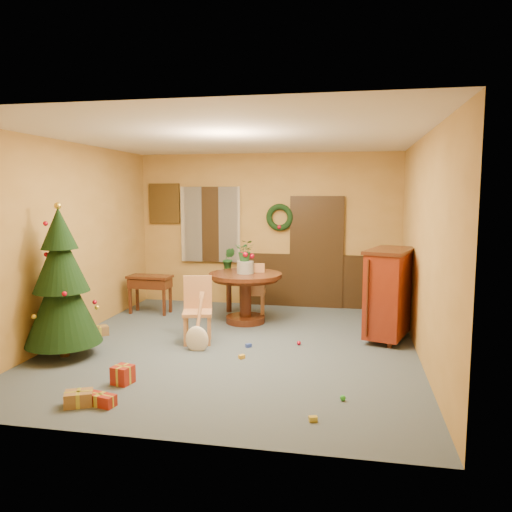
% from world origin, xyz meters
% --- Properties ---
extents(room_envelope, '(5.50, 5.50, 5.50)m').
position_xyz_m(room_envelope, '(0.21, 2.70, 1.12)').
color(room_envelope, '#36444F').
rests_on(room_envelope, ground).
extents(dining_table, '(1.21, 1.21, 0.83)m').
position_xyz_m(dining_table, '(-0.12, 1.32, 0.58)').
color(dining_table, '#33160B').
rests_on(dining_table, floor).
extents(urn, '(0.28, 0.28, 0.20)m').
position_xyz_m(urn, '(-0.12, 1.32, 0.94)').
color(urn, slate).
rests_on(urn, dining_table).
extents(centerpiece_plant, '(0.32, 0.27, 0.35)m').
position_xyz_m(centerpiece_plant, '(-0.12, 1.32, 1.21)').
color(centerpiece_plant, '#1E4C23').
rests_on(centerpiece_plant, urn).
extents(chair_near, '(0.50, 0.50, 0.95)m').
position_xyz_m(chair_near, '(-0.58, 0.15, 0.51)').
color(chair_near, '#AA7144').
rests_on(chair_near, floor).
extents(chair_far, '(0.48, 0.48, 0.99)m').
position_xyz_m(chair_far, '(-0.05, 1.54, 0.53)').
color(chair_far, '#AA7144').
rests_on(chair_far, floor).
extents(guitar, '(0.42, 0.55, 0.75)m').
position_xyz_m(guitar, '(-0.46, -0.28, 0.39)').
color(guitar, beige).
rests_on(guitar, floor).
extents(plant_stand, '(0.30, 0.30, 0.78)m').
position_xyz_m(plant_stand, '(-0.58, 2.00, 0.48)').
color(plant_stand, '#33160B').
rests_on(plant_stand, floor).
extents(stand_plant, '(0.23, 0.19, 0.40)m').
position_xyz_m(stand_plant, '(-0.58, 2.00, 0.98)').
color(stand_plant, '#19471E').
rests_on(stand_plant, plant_stand).
extents(christmas_tree, '(0.99, 0.99, 2.03)m').
position_xyz_m(christmas_tree, '(-2.12, -0.83, 0.97)').
color(christmas_tree, '#382111').
rests_on(christmas_tree, floor).
extents(writing_desk, '(0.79, 0.42, 0.69)m').
position_xyz_m(writing_desk, '(-1.94, 1.64, 0.52)').
color(writing_desk, '#33160B').
rests_on(writing_desk, floor).
extents(sideboard, '(0.86, 1.17, 1.35)m').
position_xyz_m(sideboard, '(2.15, 0.78, 0.72)').
color(sideboard, '#511109').
rests_on(sideboard, floor).
extents(gift_a, '(0.33, 0.30, 0.15)m').
position_xyz_m(gift_a, '(-1.10, -2.22, 0.07)').
color(gift_a, brown).
rests_on(gift_a, floor).
extents(gift_b, '(0.25, 0.25, 0.21)m').
position_xyz_m(gift_b, '(-0.92, -1.59, 0.10)').
color(gift_b, maroon).
rests_on(gift_b, floor).
extents(gift_c, '(0.32, 0.31, 0.14)m').
position_xyz_m(gift_c, '(-2.15, 0.14, 0.07)').
color(gift_c, brown).
rests_on(gift_c, floor).
extents(gift_d, '(0.36, 0.21, 0.12)m').
position_xyz_m(gift_d, '(-0.89, -2.18, 0.06)').
color(gift_d, maroon).
rests_on(gift_d, floor).
extents(toy_a, '(0.09, 0.09, 0.05)m').
position_xyz_m(toy_a, '(0.20, -0.00, 0.03)').
color(toy_a, '#2841AF').
rests_on(toy_a, floor).
extents(toy_b, '(0.06, 0.06, 0.06)m').
position_xyz_m(toy_b, '(1.54, -1.60, 0.03)').
color(toy_b, green).
rests_on(toy_b, floor).
extents(toy_c, '(0.09, 0.09, 0.05)m').
position_xyz_m(toy_c, '(0.22, -0.49, 0.03)').
color(toy_c, gold).
rests_on(toy_c, floor).
extents(toy_d, '(0.06, 0.06, 0.06)m').
position_xyz_m(toy_d, '(0.89, 0.23, 0.03)').
color(toy_d, '#B50C23').
rests_on(toy_d, floor).
extents(toy_e, '(0.09, 0.07, 0.05)m').
position_xyz_m(toy_e, '(1.27, -2.14, 0.03)').
color(toy_e, gold).
rests_on(toy_e, floor).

